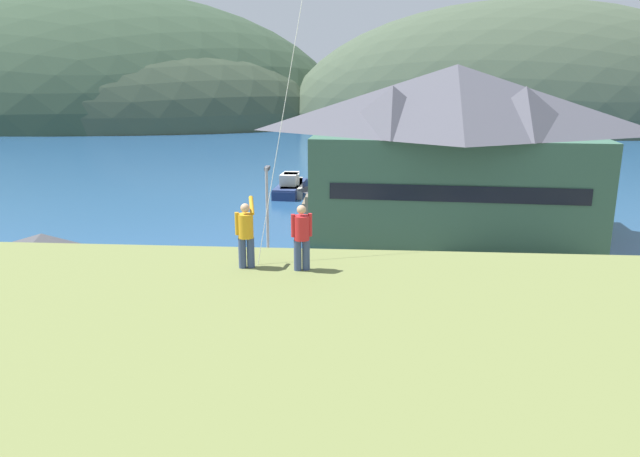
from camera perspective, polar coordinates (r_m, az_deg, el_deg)
The scene contains 23 objects.
ground_plane at distance 25.98m, azimuth -2.64°, elevation -13.82°, with size 600.00×600.00×0.00m, color #66604C.
parking_lot_pad at distance 30.41m, azimuth -1.52°, elevation -9.22°, with size 40.00×20.00×0.10m, color gray.
bay_water at distance 83.58m, azimuth 2.23°, elevation 6.37°, with size 360.00×84.00×0.03m, color navy.
far_hill_west_ridge at distance 160.66m, azimuth -22.37°, elevation 9.41°, with size 132.50×73.46×60.64m, color #334733.
far_hill_east_peak at distance 150.28m, azimuth -23.49°, elevation 8.99°, with size 120.66×50.96×48.29m, color #3D4C38.
far_hill_center_saddle at distance 137.87m, azimuth 18.29°, elevation 9.03°, with size 100.78×50.65×51.42m, color #42513D.
harbor_lodge at distance 46.46m, azimuth 12.37°, elevation 7.54°, with size 22.05×13.18×12.62m.
storage_shed_near_lot at distance 32.18m, azimuth -24.20°, elevation -4.46°, with size 7.16×5.47×4.87m.
storage_shed_waterside at distance 46.97m, azimuth 1.91°, elevation 2.62°, with size 5.51×5.72×4.74m.
wharf_dock at distance 58.86m, azimuth 0.34°, elevation 3.06°, with size 3.20×10.47×0.70m.
moored_boat_wharfside at distance 61.92m, azimuth -2.64°, elevation 3.99°, with size 2.78×6.99×2.16m.
moored_boat_outer_mooring at distance 59.09m, azimuth 3.74°, elevation 3.44°, with size 3.09×7.37×2.16m.
moored_boat_inner_slip at distance 61.30m, azimuth -2.79°, elevation 3.88°, with size 2.85×7.35×2.16m.
parked_car_front_row_red at distance 26.91m, azimuth -17.71°, elevation -10.95°, with size 4.26×2.17×1.82m.
parked_car_mid_row_far at distance 30.44m, azimuth 6.38°, elevation -7.20°, with size 4.23×2.11×1.82m.
parked_car_lone_by_shed at distance 27.55m, azimuth 20.27°, elevation -10.56°, with size 4.20×2.06×1.82m.
parked_car_front_row_silver at distance 31.69m, azimuth -13.85°, elevation -6.65°, with size 4.22×2.10×1.82m.
parked_car_mid_row_near at distance 26.22m, azimuth 10.22°, elevation -11.15°, with size 4.28×2.21×1.82m.
parked_car_mid_row_center at distance 35.18m, azimuth 27.71°, elevation -5.80°, with size 4.34×2.34×1.82m.
parked_car_corner_spot at distance 33.46m, azimuth 20.64°, elevation -6.03°, with size 4.28×2.22×1.82m.
parking_light_pole at distance 34.62m, azimuth -4.93°, elevation 0.91°, with size 0.24×0.78×6.98m.
person_kite_flyer at distance 16.04m, azimuth -6.96°, elevation -0.41°, with size 0.52×0.70×1.86m.
person_companion at distance 15.74m, azimuth -1.72°, elevation -0.66°, with size 0.53×0.40×1.74m.
Camera 1 is at (2.83, -22.59, 12.51)m, focal length 34.20 mm.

